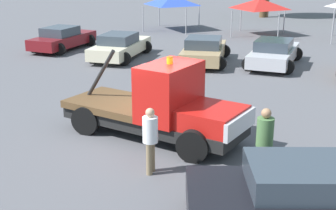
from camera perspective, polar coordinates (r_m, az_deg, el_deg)
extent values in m
plane|color=#545459|center=(14.23, -1.90, -3.82)|extent=(160.00, 160.00, 0.00)
cube|color=black|center=(14.04, -1.92, -1.82)|extent=(5.84, 2.96, 0.35)
cube|color=red|center=(12.92, 5.44, -1.54)|extent=(1.90, 1.99, 0.55)
cube|color=silver|center=(12.60, 8.80, -2.33)|extent=(0.51, 1.77, 0.50)
cube|color=red|center=(13.42, 0.20, 1.67)|extent=(1.63, 2.20, 1.62)
cube|color=brown|center=(14.75, -6.41, 0.21)|extent=(3.16, 2.55, 0.22)
cylinder|color=black|center=(14.85, -8.20, 3.83)|extent=(1.19, 0.38, 1.63)
cylinder|color=orange|center=(13.19, 0.21, 5.47)|extent=(0.18, 0.18, 0.20)
cylinder|color=black|center=(13.93, 6.88, -2.49)|extent=(0.88, 0.26, 0.88)
cylinder|color=black|center=(12.37, 3.03, -5.05)|extent=(0.88, 0.26, 0.88)
cylinder|color=black|center=(15.81, -5.42, 0.04)|extent=(0.88, 0.26, 0.88)
cylinder|color=black|center=(14.46, -9.99, -1.87)|extent=(0.88, 0.26, 0.88)
cube|color=black|center=(10.03, 17.16, -11.02)|extent=(5.39, 3.49, 0.60)
cube|color=#333D47|center=(9.71, 16.01, -8.25)|extent=(2.56, 2.31, 0.50)
cylinder|color=black|center=(10.58, 6.60, -9.91)|extent=(0.68, 0.22, 0.68)
cylinder|color=#847051|center=(11.72, 11.16, -6.72)|extent=(0.17, 0.17, 0.89)
cylinder|color=#847051|center=(11.56, 11.85, -7.11)|extent=(0.17, 0.17, 0.89)
cylinder|color=#4C7542|center=(11.33, 11.75, -3.25)|extent=(0.41, 0.41, 0.70)
sphere|color=#A87A56|center=(11.18, 11.90, -0.99)|extent=(0.24, 0.24, 0.24)
cylinder|color=#847051|center=(11.67, -2.30, -6.62)|extent=(0.16, 0.16, 0.83)
cylinder|color=#847051|center=(11.85, -1.98, -6.22)|extent=(0.16, 0.16, 0.83)
cylinder|color=white|center=(11.48, -2.18, -3.02)|extent=(0.38, 0.38, 0.66)
sphere|color=tan|center=(11.33, -2.21, -0.93)|extent=(0.23, 0.23, 0.23)
cube|color=maroon|center=(28.07, -12.68, 7.72)|extent=(2.01, 4.62, 0.60)
cube|color=#333D47|center=(27.80, -13.03, 8.75)|extent=(1.65, 1.99, 0.50)
cylinder|color=black|center=(29.82, -12.25, 7.93)|extent=(0.68, 0.22, 0.68)
cylinder|color=black|center=(28.90, -9.52, 7.78)|extent=(0.68, 0.22, 0.68)
cylinder|color=black|center=(27.40, -15.95, 6.81)|extent=(0.68, 0.22, 0.68)
cylinder|color=black|center=(26.40, -13.11, 6.63)|extent=(0.68, 0.22, 0.68)
cube|color=beige|center=(25.14, -5.82, 6.92)|extent=(2.08, 4.91, 0.60)
cube|color=#333D47|center=(24.83, -6.07, 8.07)|extent=(1.70, 2.11, 0.50)
cylinder|color=black|center=(26.99, -6.18, 7.23)|extent=(0.68, 0.22, 0.68)
cylinder|color=black|center=(26.38, -2.72, 7.07)|extent=(0.68, 0.22, 0.68)
cylinder|color=black|center=(24.06, -9.17, 5.81)|extent=(0.68, 0.22, 0.68)
cylinder|color=black|center=(23.38, -5.37, 5.62)|extent=(0.68, 0.22, 0.68)
cube|color=tan|center=(23.91, 4.40, 6.40)|extent=(2.61, 4.73, 0.60)
cube|color=#333D47|center=(23.59, 4.37, 7.60)|extent=(1.96, 2.13, 0.50)
cylinder|color=black|center=(25.54, 2.74, 6.71)|extent=(0.68, 0.22, 0.68)
cylinder|color=black|center=(25.36, 6.83, 6.52)|extent=(0.68, 0.22, 0.68)
cylinder|color=black|center=(22.59, 1.65, 5.26)|extent=(0.68, 0.22, 0.68)
cylinder|color=black|center=(22.39, 6.26, 5.04)|extent=(0.68, 0.22, 0.68)
cube|color=#B7B7BC|center=(23.85, 12.78, 5.98)|extent=(2.01, 4.83, 0.60)
cube|color=#333D47|center=(23.51, 12.78, 7.18)|extent=(1.70, 2.06, 0.50)
cylinder|color=black|center=(25.60, 11.41, 6.40)|extent=(0.68, 0.22, 0.68)
cylinder|color=black|center=(25.35, 15.33, 6.01)|extent=(0.68, 0.22, 0.68)
cylinder|color=black|center=(22.48, 9.84, 4.94)|extent=(0.68, 0.22, 0.68)
cylinder|color=black|center=(22.20, 14.29, 4.48)|extent=(0.68, 0.22, 0.68)
cylinder|color=#9E9EA3|center=(33.92, -3.07, 10.41)|extent=(0.07, 0.07, 1.80)
cylinder|color=#9E9EA3|center=(32.80, 2.21, 10.17)|extent=(0.07, 0.07, 1.80)
cylinder|color=#9E9EA3|center=(36.89, -1.08, 11.03)|extent=(0.07, 0.07, 1.80)
cylinder|color=#9E9EA3|center=(35.86, 3.82, 10.80)|extent=(0.07, 0.07, 1.80)
pyramid|color=#2D4CB7|center=(34.70, 0.48, 12.68)|extent=(3.22, 3.22, 0.70)
cylinder|color=#9E9EA3|center=(31.75, 7.76, 9.76)|extent=(0.07, 0.07, 1.79)
cylinder|color=#9E9EA3|center=(31.25, 13.32, 9.32)|extent=(0.07, 0.07, 1.79)
cylinder|color=#9E9EA3|center=(34.72, 8.87, 10.39)|extent=(0.07, 0.07, 1.79)
cylinder|color=#9E9EA3|center=(34.27, 13.98, 9.99)|extent=(0.07, 0.07, 1.79)
pyramid|color=red|center=(32.82, 11.11, 12.04)|extent=(3.07, 3.07, 0.70)
cylinder|color=#9E9EA3|center=(30.70, 19.45, 8.96)|extent=(0.07, 0.07, 2.11)
cylinder|color=#9E9EA3|center=(34.10, 19.58, 9.73)|extent=(0.07, 0.07, 2.11)
cylinder|color=brown|center=(42.85, 11.54, 12.32)|extent=(0.57, 0.57, 2.83)
cube|color=black|center=(18.37, 0.33, 1.29)|extent=(0.40, 0.40, 0.04)
cone|color=orange|center=(18.30, 0.33, 2.05)|extent=(0.36, 0.36, 0.55)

